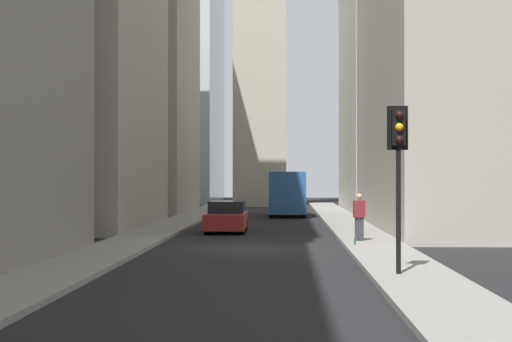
# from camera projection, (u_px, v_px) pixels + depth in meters

# --- Properties ---
(ground_plane) EXTENTS (135.00, 135.00, 0.00)m
(ground_plane) POSITION_uv_depth(u_px,v_px,m) (248.00, 249.00, 27.48)
(ground_plane) COLOR black
(sidewalk_right) EXTENTS (90.00, 2.20, 0.14)m
(sidewalk_right) POSITION_uv_depth(u_px,v_px,m) (122.00, 246.00, 27.66)
(sidewalk_right) COLOR gray
(sidewalk_right) RESTS_ON ground_plane
(sidewalk_left) EXTENTS (90.00, 2.20, 0.14)m
(sidewalk_left) POSITION_uv_depth(u_px,v_px,m) (377.00, 247.00, 27.31)
(sidewalk_left) COLOR gray
(sidewalk_left) RESTS_ON ground_plane
(building_left_far) EXTENTS (15.84, 10.00, 26.50)m
(building_left_far) POSITION_uv_depth(u_px,v_px,m) (416.00, 27.00, 55.57)
(building_left_far) COLOR #B7B2A5
(building_left_far) RESTS_ON ground_plane
(building_right_far) EXTENTS (13.12, 10.50, 21.52)m
(building_right_far) POSITION_uv_depth(u_px,v_px,m) (121.00, 63.00, 56.21)
(building_right_far) COLOR #A8A091
(building_right_far) RESTS_ON ground_plane
(church_spire) EXTENTS (4.95, 4.95, 32.97)m
(church_spire) POSITION_uv_depth(u_px,v_px,m) (260.00, 8.00, 67.60)
(church_spire) COLOR #A8A091
(church_spire) RESTS_ON ground_plane
(delivery_truck) EXTENTS (6.46, 2.25, 2.84)m
(delivery_truck) POSITION_uv_depth(u_px,v_px,m) (287.00, 193.00, 50.05)
(delivery_truck) COLOR #285699
(delivery_truck) RESTS_ON ground_plane
(sedan_red) EXTENTS (4.30, 1.78, 1.42)m
(sedan_red) POSITION_uv_depth(u_px,v_px,m) (227.00, 218.00, 35.71)
(sedan_red) COLOR maroon
(sedan_red) RESTS_ON ground_plane
(traffic_light_foreground) EXTENTS (0.43, 0.52, 4.16)m
(traffic_light_foreground) POSITION_uv_depth(u_px,v_px,m) (398.00, 150.00, 19.24)
(traffic_light_foreground) COLOR black
(traffic_light_foreground) RESTS_ON sidewalk_left
(pedestrian) EXTENTS (0.26, 0.44, 1.77)m
(pedestrian) POSITION_uv_depth(u_px,v_px,m) (359.00, 215.00, 29.12)
(pedestrian) COLOR #33333D
(pedestrian) RESTS_ON sidewalk_left
(discarded_bottle) EXTENTS (0.07, 0.07, 0.27)m
(discarded_bottle) POSITION_uv_depth(u_px,v_px,m) (355.00, 242.00, 27.34)
(discarded_bottle) COLOR #236033
(discarded_bottle) RESTS_ON sidewalk_left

